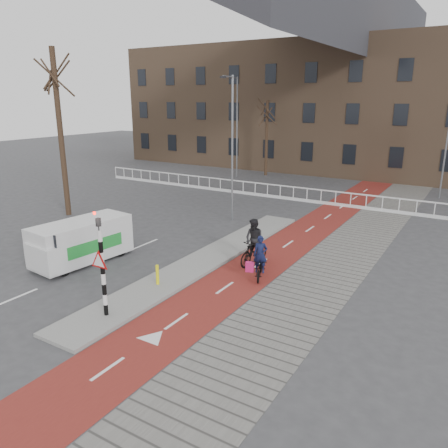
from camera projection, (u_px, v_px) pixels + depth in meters
The scene contains 16 objects.
ground at pixel (160, 299), 15.62m from camera, with size 120.00×120.00×0.00m, color #38383A.
bike_lane at pixel (303, 234), 23.07m from camera, with size 2.50×60.00×0.01m, color maroon.
sidewalk at pixel (356, 242), 21.67m from camera, with size 3.00×60.00×0.01m, color slate.
curb_island at pixel (206, 260), 19.23m from camera, with size 1.80×16.00×0.12m, color gray.
traffic_signal at pixel (101, 261), 13.71m from camera, with size 0.80×0.80×3.68m.
bollard at pixel (157, 275), 16.46m from camera, with size 0.12×0.12×0.77m, color yellow.
cyclist_near at pixel (260, 264), 17.27m from camera, with size 1.13×1.74×1.74m.
cyclist_far at pixel (254, 246), 18.61m from camera, with size 0.95×1.94×2.02m.
van at pixel (81, 241), 18.90m from camera, with size 2.15×4.44×1.84m.
railing at pixel (255, 191), 31.97m from camera, with size 28.00×0.10×0.99m.
townhouse_row at pixel (349, 88), 41.18m from camera, with size 46.00×10.00×15.90m.
tree_left at pixel (61, 135), 25.50m from camera, with size 0.32×0.32×9.68m, color black.
tree_mid at pixel (267, 139), 39.54m from camera, with size 0.28×0.28×6.68m, color black.
streetlight_near at pixel (232, 151), 24.53m from camera, with size 0.12×0.12×8.10m, color slate.
streetlight_left at pixel (237, 128), 38.38m from camera, with size 0.12×0.12×8.63m, color slate.
streetlight_right at pixel (447, 138), 30.00m from camera, with size 0.12×0.12×8.55m, color slate.
Camera 1 is at (9.37, -10.98, 6.95)m, focal length 35.00 mm.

